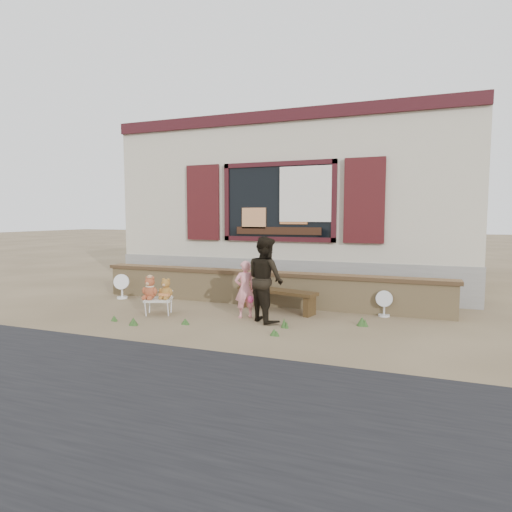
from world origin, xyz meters
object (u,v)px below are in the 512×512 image
at_px(teddy_bear_right, 166,288).
at_px(child, 245,289).
at_px(teddy_bear_left, 150,287).
at_px(folding_chair, 159,300).
at_px(bench, 277,295).
at_px(adult, 265,279).

xyz_separation_m(teddy_bear_right, child, (1.40, 0.27, 0.02)).
bearing_deg(teddy_bear_right, teddy_bear_left, -180.00).
relative_size(folding_chair, child, 0.59).
bearing_deg(folding_chair, bench, 5.36).
bearing_deg(adult, child, 23.23).
bearing_deg(child, teddy_bear_left, -26.85).
xyz_separation_m(teddy_bear_left, teddy_bear_right, (0.26, 0.11, -0.02)).
relative_size(bench, teddy_bear_left, 3.91).
xyz_separation_m(folding_chair, teddy_bear_right, (0.13, 0.05, 0.21)).
bearing_deg(folding_chair, teddy_bear_left, 180.00).
distance_m(teddy_bear_right, child, 1.42).
bearing_deg(bench, teddy_bear_right, -136.40).
bearing_deg(bench, teddy_bear_left, -137.10).
relative_size(teddy_bear_right, adult, 0.26).
height_order(teddy_bear_right, child, child).
height_order(child, adult, adult).
bearing_deg(adult, teddy_bear_right, 43.76).
bearing_deg(adult, teddy_bear_left, 46.14).
relative_size(bench, folding_chair, 2.77).
height_order(bench, teddy_bear_left, teddy_bear_left).
xyz_separation_m(teddy_bear_right, adult, (1.81, 0.15, 0.24)).
bearing_deg(teddy_bear_left, adult, -15.67).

